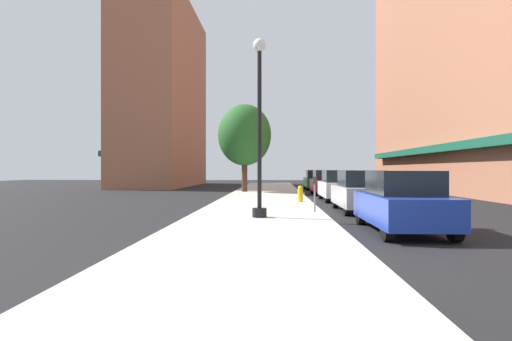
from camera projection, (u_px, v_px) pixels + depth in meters
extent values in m
plane|color=black|center=(333.00, 198.00, 25.79)|extent=(90.00, 90.00, 0.00)
cube|color=#B7B2A8|center=(266.00, 196.00, 26.96)|extent=(4.80, 50.00, 0.12)
cube|color=#9E6047|center=(490.00, 39.00, 29.29)|extent=(6.00, 40.00, 20.99)
cube|color=#144C38|center=(439.00, 149.00, 29.45)|extent=(0.90, 34.00, 0.50)
cube|color=#9E6047|center=(164.00, 96.00, 45.41)|extent=(6.00, 18.00, 18.68)
cube|color=#144C38|center=(132.00, 156.00, 45.56)|extent=(0.90, 15.30, 0.50)
cylinder|color=black|center=(259.00, 213.00, 14.40)|extent=(0.48, 0.48, 0.30)
cylinder|color=black|center=(259.00, 129.00, 14.39)|extent=(0.14, 0.14, 5.20)
sphere|color=silver|center=(259.00, 45.00, 14.39)|extent=(0.44, 0.44, 0.44)
cylinder|color=gold|center=(300.00, 195.00, 21.28)|extent=(0.26, 0.26, 0.62)
sphere|color=gold|center=(300.00, 188.00, 21.28)|extent=(0.24, 0.24, 0.24)
cylinder|color=gold|center=(303.00, 194.00, 21.27)|extent=(0.12, 0.10, 0.10)
cylinder|color=slate|center=(315.00, 198.00, 16.14)|extent=(0.06, 0.06, 1.05)
cube|color=#33383D|center=(315.00, 180.00, 16.14)|extent=(0.14, 0.09, 0.26)
cylinder|color=#422D1E|center=(245.00, 173.00, 31.27)|extent=(0.40, 0.40, 2.63)
ellipsoid|color=#235B23|center=(245.00, 135.00, 31.26)|extent=(3.82, 3.82, 4.39)
cylinder|color=black|center=(361.00, 214.00, 13.44)|extent=(0.22, 0.64, 0.64)
cylinder|color=black|center=(412.00, 214.00, 13.37)|extent=(0.22, 0.64, 0.64)
cylinder|color=black|center=(388.00, 228.00, 10.24)|extent=(0.22, 0.64, 0.64)
cylinder|color=black|center=(455.00, 228.00, 10.17)|extent=(0.22, 0.64, 0.64)
cube|color=#1E389E|center=(401.00, 208.00, 11.80)|extent=(1.80, 4.30, 0.76)
cube|color=black|center=(403.00, 183.00, 11.65)|extent=(1.56, 2.20, 0.64)
cylinder|color=black|center=(335.00, 201.00, 19.10)|extent=(0.22, 0.64, 0.64)
cylinder|color=black|center=(371.00, 201.00, 19.03)|extent=(0.22, 0.64, 0.64)
cylinder|color=black|center=(347.00, 207.00, 15.90)|extent=(0.22, 0.64, 0.64)
cylinder|color=black|center=(391.00, 207.00, 15.83)|extent=(0.22, 0.64, 0.64)
cube|color=#B2B2BA|center=(360.00, 196.00, 17.46)|extent=(1.80, 4.30, 0.76)
cube|color=black|center=(361.00, 178.00, 17.31)|extent=(1.56, 2.20, 0.64)
cylinder|color=black|center=(321.00, 193.00, 25.17)|extent=(0.22, 0.64, 0.64)
cylinder|color=black|center=(348.00, 193.00, 25.10)|extent=(0.22, 0.64, 0.64)
cylinder|color=black|center=(327.00, 197.00, 21.97)|extent=(0.22, 0.64, 0.64)
cylinder|color=black|center=(359.00, 197.00, 21.91)|extent=(0.22, 0.64, 0.64)
cube|color=silver|center=(338.00, 189.00, 23.54)|extent=(1.80, 4.30, 0.76)
cube|color=black|center=(339.00, 176.00, 23.39)|extent=(1.56, 2.20, 0.64)
cylinder|color=black|center=(312.00, 189.00, 31.00)|extent=(0.22, 0.64, 0.64)
cylinder|color=black|center=(334.00, 189.00, 30.93)|extent=(0.22, 0.64, 0.64)
cylinder|color=black|center=(316.00, 191.00, 27.80)|extent=(0.22, 0.64, 0.64)
cylinder|color=black|center=(341.00, 191.00, 27.73)|extent=(0.22, 0.64, 0.64)
cube|color=red|center=(326.00, 185.00, 29.36)|extent=(1.80, 4.30, 0.76)
cube|color=black|center=(326.00, 175.00, 29.21)|extent=(1.56, 2.20, 0.64)
cylinder|color=black|center=(305.00, 185.00, 38.19)|extent=(0.22, 0.64, 0.64)
cylinder|color=black|center=(323.00, 185.00, 38.12)|extent=(0.22, 0.64, 0.64)
cylinder|color=black|center=(308.00, 187.00, 34.99)|extent=(0.22, 0.64, 0.64)
cylinder|color=black|center=(327.00, 187.00, 34.92)|extent=(0.22, 0.64, 0.64)
cube|color=#196638|center=(316.00, 182.00, 36.56)|extent=(1.80, 4.30, 0.76)
cube|color=black|center=(316.00, 174.00, 36.40)|extent=(1.56, 2.20, 0.64)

